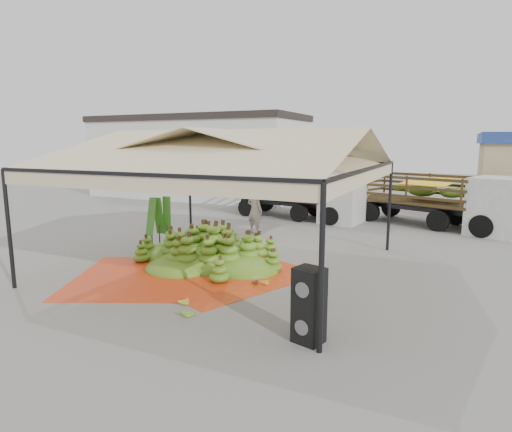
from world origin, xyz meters
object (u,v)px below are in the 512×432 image
at_px(speaker_stack, 309,305).
at_px(truck_right, 443,195).
at_px(banana_heap, 208,245).
at_px(vendor, 255,210).
at_px(truck_left, 303,192).

bearing_deg(speaker_stack, truck_right, 97.78).
bearing_deg(truck_right, banana_heap, -103.95).
relative_size(vendor, truck_left, 0.30).
bearing_deg(truck_left, speaker_stack, -63.17).
relative_size(speaker_stack, vendor, 0.74).
relative_size(speaker_stack, truck_left, 0.22).
xyz_separation_m(banana_heap, vendor, (-0.51, 4.46, 0.41)).
bearing_deg(vendor, speaker_stack, 135.38).
distance_m(vendor, truck_right, 8.26).
height_order(speaker_stack, truck_right, truck_right).
height_order(vendor, truck_right, truck_right).
bearing_deg(banana_heap, truck_left, 89.44).
relative_size(truck_left, truck_right, 0.91).
bearing_deg(speaker_stack, vendor, 136.90).
height_order(banana_heap, truck_right, truck_right).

